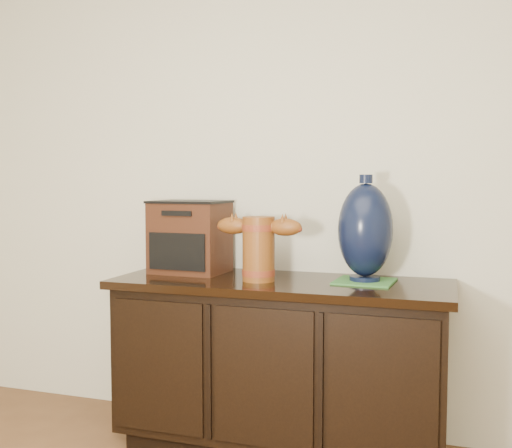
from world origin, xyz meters
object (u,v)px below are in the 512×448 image
(terracotta_vessel, at_px, (259,245))
(tv_radio, at_px, (190,237))
(lamp_base, at_px, (365,230))
(sideboard, at_px, (280,363))
(spray_can, at_px, (267,254))

(terracotta_vessel, xyz_separation_m, tv_radio, (-0.38, 0.14, 0.01))
(tv_radio, xyz_separation_m, lamp_base, (0.82, -0.02, 0.05))
(sideboard, bearing_deg, terracotta_vessel, -149.59)
(lamp_base, bearing_deg, sideboard, -170.07)
(tv_radio, bearing_deg, spray_can, 10.95)
(terracotta_vessel, bearing_deg, sideboard, 34.11)
(sideboard, xyz_separation_m, lamp_base, (0.35, 0.06, 0.59))
(terracotta_vessel, bearing_deg, lamp_base, 18.00)
(terracotta_vessel, height_order, lamp_base, lamp_base)
(tv_radio, height_order, spray_can, tv_radio)
(spray_can, bearing_deg, tv_radio, -171.58)
(sideboard, xyz_separation_m, tv_radio, (-0.47, 0.09, 0.54))
(sideboard, relative_size, terracotta_vessel, 3.73)
(sideboard, distance_m, terracotta_vessel, 0.53)
(terracotta_vessel, relative_size, lamp_base, 0.87)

